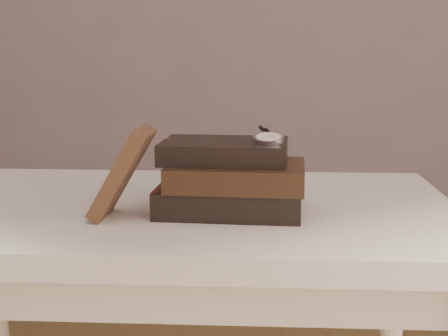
{
  "coord_description": "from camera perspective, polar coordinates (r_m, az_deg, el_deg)",
  "views": [
    {
      "loc": [
        0.15,
        -0.77,
        1.03
      ],
      "look_at": [
        0.09,
        0.3,
        0.82
      ],
      "focal_mm": 52.0,
      "sensor_mm": 36.0,
      "label": 1
    }
  ],
  "objects": [
    {
      "name": "journal",
      "position": [
        1.06,
        -8.94,
        -0.39
      ],
      "size": [
        0.1,
        0.1,
        0.15
      ],
      "primitive_type": "cube",
      "rotation": [
        0.0,
        0.53,
        -0.03
      ],
      "color": "#3A2316",
      "rests_on": "table"
    },
    {
      "name": "book_stack",
      "position": [
        1.09,
        0.6,
        -0.98
      ],
      "size": [
        0.25,
        0.18,
        0.12
      ],
      "color": "black",
      "rests_on": "table"
    },
    {
      "name": "table",
      "position": [
        1.19,
        -4.35,
        -7.39
      ],
      "size": [
        1.0,
        0.6,
        0.75
      ],
      "color": "silver",
      "rests_on": "ground"
    },
    {
      "name": "eyeglasses",
      "position": [
        1.18,
        -3.15,
        0.5
      ],
      "size": [
        0.11,
        0.12,
        0.05
      ],
      "color": "silver",
      "rests_on": "book_stack"
    },
    {
      "name": "pocket_watch",
      "position": [
        1.07,
        3.91,
        2.64
      ],
      "size": [
        0.05,
        0.15,
        0.02
      ],
      "color": "silver",
      "rests_on": "book_stack"
    }
  ]
}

